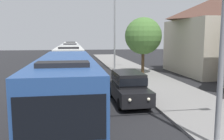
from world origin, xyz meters
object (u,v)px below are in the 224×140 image
object	(u,v)px
white_suv	(128,86)
bus_second_in_line	(69,61)
bus_lead	(66,86)
streetlamp_mid	(115,25)
roadside_tree	(143,36)
bus_fourth_in_line	(71,49)
bus_middle	(70,53)

from	to	relation	value
white_suv	bus_second_in_line	bearing A→B (deg)	110.35
bus_lead	streetlamp_mid	world-z (taller)	streetlamp_mid
bus_second_in_line	roadside_tree	distance (m)	8.25
white_suv	streetlamp_mid	xyz separation A→B (m)	(1.70, 14.68, 4.50)
bus_lead	bus_fourth_in_line	world-z (taller)	same
bus_middle	streetlamp_mid	size ratio (longest dim) A/B	1.30
bus_second_in_line	bus_middle	world-z (taller)	same
bus_second_in_line	bus_lead	bearing A→B (deg)	-90.00
white_suv	roadside_tree	xyz separation A→B (m)	(4.12, 10.77, 3.14)
bus_second_in_line	bus_fourth_in_line	bearing A→B (deg)	90.00
bus_middle	bus_fourth_in_line	size ratio (longest dim) A/B	0.97
bus_lead	white_suv	bearing A→B (deg)	36.17
bus_lead	roadside_tree	xyz separation A→B (m)	(7.82, 13.47, 2.48)
roadside_tree	bus_middle	bearing A→B (deg)	124.28
bus_middle	roadside_tree	bearing A→B (deg)	-55.72
bus_middle	bus_lead	bearing A→B (deg)	-90.00
bus_lead	roadside_tree	world-z (taller)	roadside_tree
bus_second_in_line	streetlamp_mid	world-z (taller)	streetlamp_mid
white_suv	roadside_tree	world-z (taller)	roadside_tree
white_suv	bus_lead	bearing A→B (deg)	-143.83
white_suv	bus_fourth_in_line	bearing A→B (deg)	96.08
bus_fourth_in_line	white_suv	xyz separation A→B (m)	(3.70, -34.72, -0.66)
bus_second_in_line	streetlamp_mid	bearing A→B (deg)	41.10
bus_fourth_in_line	roadside_tree	xyz separation A→B (m)	(7.82, -23.95, 2.48)
bus_lead	streetlamp_mid	bearing A→B (deg)	72.75
bus_second_in_line	white_suv	size ratio (longest dim) A/B	2.23
bus_fourth_in_line	white_suv	size ratio (longest dim) A/B	2.42
bus_second_in_line	roadside_tree	world-z (taller)	roadside_tree
bus_fourth_in_line	white_suv	bearing A→B (deg)	-83.92
bus_fourth_in_line	streetlamp_mid	bearing A→B (deg)	-74.92
bus_middle	white_suv	size ratio (longest dim) A/B	2.34
bus_lead	white_suv	world-z (taller)	bus_lead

